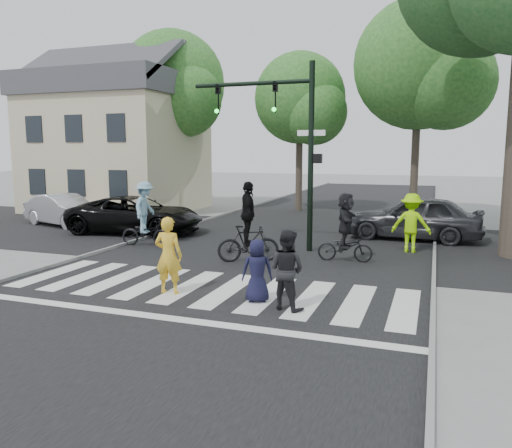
{
  "coord_description": "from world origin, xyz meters",
  "views": [
    {
      "loc": [
        4.97,
        -9.42,
        3.24
      ],
      "look_at": [
        0.5,
        3.0,
        1.3
      ],
      "focal_mm": 35.0,
      "sensor_mm": 36.0,
      "label": 1
    }
  ],
  "objects_px": {
    "traffic_signal": "(285,130)",
    "cyclist_right": "(345,231)",
    "cyclist_left": "(145,218)",
    "car_suv": "(136,215)",
    "car_silver": "(64,210)",
    "pedestrian_child": "(257,271)",
    "cyclist_mid": "(248,229)",
    "pedestrian_woman": "(168,255)",
    "pedestrian_adult": "(287,270)",
    "car_grey": "(414,217)"
  },
  "relations": [
    {
      "from": "cyclist_right",
      "to": "car_silver",
      "type": "xyz_separation_m",
      "value": [
        -12.74,
        2.96,
        -0.22
      ]
    },
    {
      "from": "cyclist_left",
      "to": "cyclist_right",
      "type": "distance_m",
      "value": 6.84
    },
    {
      "from": "pedestrian_adult",
      "to": "car_suv",
      "type": "xyz_separation_m",
      "value": [
        -8.32,
        7.2,
        -0.1
      ]
    },
    {
      "from": "pedestrian_child",
      "to": "car_silver",
      "type": "xyz_separation_m",
      "value": [
        -11.65,
        7.58,
        -0.0
      ]
    },
    {
      "from": "cyclist_mid",
      "to": "pedestrian_child",
      "type": "bearing_deg",
      "value": -66.49
    },
    {
      "from": "pedestrian_woman",
      "to": "car_silver",
      "type": "distance_m",
      "value": 12.23
    },
    {
      "from": "pedestrian_child",
      "to": "car_silver",
      "type": "distance_m",
      "value": 13.9
    },
    {
      "from": "traffic_signal",
      "to": "cyclist_left",
      "type": "bearing_deg",
      "value": -167.21
    },
    {
      "from": "pedestrian_woman",
      "to": "cyclist_left",
      "type": "xyz_separation_m",
      "value": [
        -3.63,
        4.8,
        0.07
      ]
    },
    {
      "from": "pedestrian_child",
      "to": "car_silver",
      "type": "relative_size",
      "value": 0.33
    },
    {
      "from": "pedestrian_woman",
      "to": "car_silver",
      "type": "bearing_deg",
      "value": -44.73
    },
    {
      "from": "cyclist_mid",
      "to": "cyclist_left",
      "type": "bearing_deg",
      "value": 165.09
    },
    {
      "from": "pedestrian_child",
      "to": "car_suv",
      "type": "xyz_separation_m",
      "value": [
        -7.59,
        6.94,
        0.04
      ]
    },
    {
      "from": "car_silver",
      "to": "cyclist_right",
      "type": "bearing_deg",
      "value": -86.1
    },
    {
      "from": "pedestrian_adult",
      "to": "cyclist_mid",
      "type": "height_order",
      "value": "cyclist_mid"
    },
    {
      "from": "pedestrian_woman",
      "to": "cyclist_right",
      "type": "height_order",
      "value": "cyclist_right"
    },
    {
      "from": "pedestrian_woman",
      "to": "pedestrian_adult",
      "type": "bearing_deg",
      "value": 170.37
    },
    {
      "from": "pedestrian_child",
      "to": "cyclist_right",
      "type": "xyz_separation_m",
      "value": [
        1.1,
        4.62,
        0.22
      ]
    },
    {
      "from": "car_silver",
      "to": "car_grey",
      "type": "height_order",
      "value": "car_grey"
    },
    {
      "from": "cyclist_left",
      "to": "car_grey",
      "type": "bearing_deg",
      "value": 27.49
    },
    {
      "from": "cyclist_right",
      "to": "car_grey",
      "type": "xyz_separation_m",
      "value": [
        1.75,
        4.57,
        -0.09
      ]
    },
    {
      "from": "car_silver",
      "to": "traffic_signal",
      "type": "bearing_deg",
      "value": -82.75
    },
    {
      "from": "cyclist_mid",
      "to": "car_suv",
      "type": "xyz_separation_m",
      "value": [
        -6.02,
        3.33,
        -0.24
      ]
    },
    {
      "from": "cyclist_left",
      "to": "cyclist_mid",
      "type": "height_order",
      "value": "cyclist_mid"
    },
    {
      "from": "pedestrian_woman",
      "to": "cyclist_mid",
      "type": "relative_size",
      "value": 0.75
    },
    {
      "from": "cyclist_mid",
      "to": "traffic_signal",
      "type": "bearing_deg",
      "value": 77.78
    },
    {
      "from": "cyclist_mid",
      "to": "car_silver",
      "type": "bearing_deg",
      "value": 158.5
    },
    {
      "from": "cyclist_mid",
      "to": "cyclist_right",
      "type": "height_order",
      "value": "cyclist_mid"
    },
    {
      "from": "cyclist_left",
      "to": "car_silver",
      "type": "relative_size",
      "value": 0.53
    },
    {
      "from": "pedestrian_adult",
      "to": "cyclist_left",
      "type": "xyz_separation_m",
      "value": [
        -6.48,
        4.98,
        0.13
      ]
    },
    {
      "from": "cyclist_left",
      "to": "car_silver",
      "type": "height_order",
      "value": "cyclist_left"
    },
    {
      "from": "cyclist_left",
      "to": "car_silver",
      "type": "xyz_separation_m",
      "value": [
        -5.9,
        2.86,
        -0.27
      ]
    },
    {
      "from": "pedestrian_woman",
      "to": "cyclist_right",
      "type": "relative_size",
      "value": 0.87
    },
    {
      "from": "traffic_signal",
      "to": "cyclist_right",
      "type": "height_order",
      "value": "traffic_signal"
    },
    {
      "from": "traffic_signal",
      "to": "pedestrian_adult",
      "type": "height_order",
      "value": "traffic_signal"
    },
    {
      "from": "car_suv",
      "to": "traffic_signal",
      "type": "bearing_deg",
      "value": -106.61
    },
    {
      "from": "pedestrian_adult",
      "to": "cyclist_right",
      "type": "distance_m",
      "value": 4.9
    },
    {
      "from": "cyclist_left",
      "to": "car_suv",
      "type": "xyz_separation_m",
      "value": [
        -1.84,
        2.22,
        -0.23
      ]
    },
    {
      "from": "pedestrian_child",
      "to": "cyclist_right",
      "type": "relative_size",
      "value": 0.68
    },
    {
      "from": "pedestrian_woman",
      "to": "cyclist_left",
      "type": "bearing_deg",
      "value": -58.85
    },
    {
      "from": "car_suv",
      "to": "cyclist_right",
      "type": "bearing_deg",
      "value": -111.37
    },
    {
      "from": "traffic_signal",
      "to": "cyclist_right",
      "type": "xyz_separation_m",
      "value": [
        2.2,
        -1.15,
        -2.99
      ]
    },
    {
      "from": "cyclist_left",
      "to": "car_suv",
      "type": "height_order",
      "value": "cyclist_left"
    },
    {
      "from": "traffic_signal",
      "to": "cyclist_right",
      "type": "relative_size",
      "value": 2.95
    },
    {
      "from": "car_grey",
      "to": "traffic_signal",
      "type": "bearing_deg",
      "value": -45.26
    },
    {
      "from": "pedestrian_child",
      "to": "pedestrian_woman",
      "type": "bearing_deg",
      "value": -19.78
    },
    {
      "from": "traffic_signal",
      "to": "cyclist_left",
      "type": "relative_size",
      "value": 2.71
    },
    {
      "from": "pedestrian_woman",
      "to": "car_grey",
      "type": "relative_size",
      "value": 0.37
    },
    {
      "from": "cyclist_left",
      "to": "cyclist_mid",
      "type": "relative_size",
      "value": 0.94
    },
    {
      "from": "pedestrian_woman",
      "to": "car_grey",
      "type": "distance_m",
      "value": 10.51
    }
  ]
}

